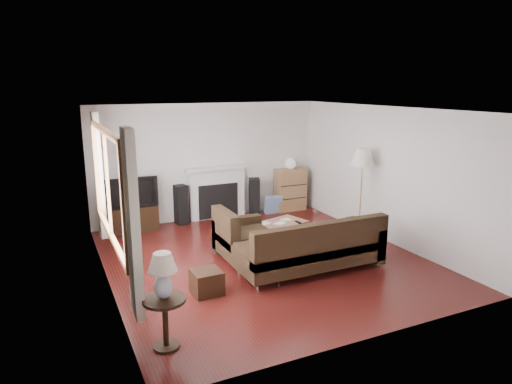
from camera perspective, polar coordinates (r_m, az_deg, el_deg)
name	(u,v)px	position (r m, az deg, el deg)	size (l,w,h in m)	color
room	(264,187)	(7.42, 0.98, 0.64)	(5.10, 5.60, 2.54)	#491310
window	(108,185)	(6.48, -18.05, 0.85)	(0.12, 2.74, 1.54)	#996138
curtain_near	(133,226)	(5.07, -15.14, -4.10)	(0.10, 0.35, 2.10)	beige
curtain_far	(99,176)	(8.00, -19.02, 1.94)	(0.10, 0.35, 2.10)	beige
fireplace	(217,192)	(10.00, -4.90, -0.05)	(1.40, 0.26, 1.15)	white
tv_stand	(132,219)	(9.48, -15.30, -3.24)	(1.01, 0.46, 0.51)	black
television	(130,192)	(9.34, -15.50, 0.04)	(1.06, 0.14, 0.61)	black
speaker_left	(181,205)	(9.71, -9.34, -1.56)	(0.23, 0.28, 0.83)	black
speaker_right	(254,196)	(10.27, -0.22, -0.57)	(0.23, 0.28, 0.83)	black
bookshelf	(290,190)	(10.64, 4.28, 0.30)	(0.71, 0.34, 0.98)	#976D46
globe_lamp	(291,164)	(10.52, 4.34, 3.55)	(0.24, 0.24, 0.24)	white
sectional_sofa	(310,245)	(7.27, 6.75, -6.63)	(2.53, 1.85, 0.82)	black
coffee_table	(278,234)	(8.40, 2.72, -5.23)	(1.07, 0.58, 0.42)	#915E45
footstool	(207,282)	(6.57, -6.18, -11.11)	(0.40, 0.40, 0.34)	black
floor_lamp	(361,193)	(8.88, 12.98, -0.18)	(0.44, 0.44, 1.71)	gold
side_table	(165,323)	(5.35, -11.25, -15.76)	(0.48, 0.48, 0.60)	black
table_lamp	(163,276)	(5.10, -11.54, -10.27)	(0.32, 0.32, 0.52)	silver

